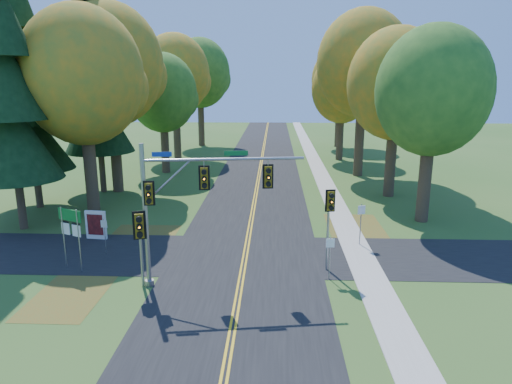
{
  "coord_description": "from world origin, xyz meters",
  "views": [
    {
      "loc": [
        1.55,
        -21.2,
        9.33
      ],
      "look_at": [
        0.52,
        3.45,
        3.2
      ],
      "focal_mm": 32.0,
      "sensor_mm": 36.0,
      "label": 1
    }
  ],
  "objects_px": {
    "route_sign_cluster": "(70,226)",
    "east_signal_pole": "(330,210)",
    "traffic_mast": "(185,196)",
    "info_kiosk": "(96,225)"
  },
  "relations": [
    {
      "from": "route_sign_cluster",
      "to": "info_kiosk",
      "type": "relative_size",
      "value": 1.84
    },
    {
      "from": "traffic_mast",
      "to": "east_signal_pole",
      "type": "height_order",
      "value": "traffic_mast"
    },
    {
      "from": "info_kiosk",
      "to": "east_signal_pole",
      "type": "bearing_deg",
      "value": -10.24
    },
    {
      "from": "route_sign_cluster",
      "to": "east_signal_pole",
      "type": "bearing_deg",
      "value": 26.09
    },
    {
      "from": "route_sign_cluster",
      "to": "traffic_mast",
      "type": "bearing_deg",
      "value": 10.86
    },
    {
      "from": "traffic_mast",
      "to": "info_kiosk",
      "type": "relative_size",
      "value": 4.16
    },
    {
      "from": "route_sign_cluster",
      "to": "info_kiosk",
      "type": "xyz_separation_m",
      "value": [
        -0.57,
        4.45,
        -1.4
      ]
    },
    {
      "from": "traffic_mast",
      "to": "info_kiosk",
      "type": "bearing_deg",
      "value": 129.99
    },
    {
      "from": "traffic_mast",
      "to": "east_signal_pole",
      "type": "xyz_separation_m",
      "value": [
        6.64,
        1.8,
        -1.09
      ]
    },
    {
      "from": "traffic_mast",
      "to": "route_sign_cluster",
      "type": "bearing_deg",
      "value": 157.93
    }
  ]
}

